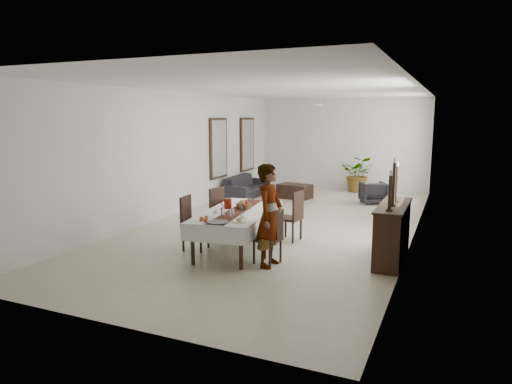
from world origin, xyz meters
name	(u,v)px	position (x,y,z in m)	size (l,w,h in m)	color
floor	(284,223)	(0.00, 0.00, 0.00)	(6.00, 12.00, 0.00)	beige
ceiling	(285,89)	(0.00, 0.00, 3.20)	(6.00, 12.00, 0.02)	white
wall_back	(342,144)	(0.00, 6.00, 1.60)	(6.00, 0.02, 3.20)	silver
wall_front	(110,199)	(0.00, -6.00, 1.60)	(6.00, 0.02, 3.20)	silver
wall_left	(177,154)	(-3.00, 0.00, 1.60)	(0.02, 12.00, 3.20)	silver
wall_right	(418,163)	(3.00, 0.00, 1.60)	(0.02, 12.00, 3.20)	silver
dining_table_top	(237,212)	(-0.08, -2.40, 0.73)	(1.01, 2.41, 0.05)	black
table_leg_fl	(193,245)	(-0.37, -3.59, 0.35)	(0.07, 0.07, 0.70)	black
table_leg_fr	(241,249)	(0.51, -3.48, 0.35)	(0.07, 0.07, 0.70)	black
table_leg_bl	(235,218)	(-0.67, -1.32, 0.35)	(0.07, 0.07, 0.70)	black
table_leg_br	(274,220)	(0.21, -1.20, 0.35)	(0.07, 0.07, 0.70)	black
tablecloth_top	(237,211)	(-0.08, -2.40, 0.76)	(1.19, 2.59, 0.01)	silver
tablecloth_drape_left	(209,216)	(-0.66, -2.47, 0.61)	(0.01, 2.59, 0.30)	white
tablecloth_drape_right	(267,220)	(0.50, -2.32, 0.61)	(0.01, 2.59, 0.30)	white
tablecloth_drape_near	(213,235)	(0.09, -3.68, 0.61)	(1.19, 0.01, 0.30)	white
tablecloth_drape_far	(256,206)	(-0.25, -1.12, 0.61)	(1.19, 0.01, 0.30)	white
table_runner	(237,211)	(-0.08, -2.40, 0.77)	(0.35, 2.51, 0.00)	#542518
red_pitcher	(228,203)	(-0.35, -2.28, 0.87)	(0.15, 0.15, 0.20)	maroon
pitcher_handle	(224,203)	(-0.43, -2.29, 0.87)	(0.12, 0.12, 0.02)	maroon
wine_glass_near	(232,214)	(0.12, -3.03, 0.85)	(0.07, 0.07, 0.17)	white
wine_glass_mid	(223,212)	(-0.11, -2.96, 0.85)	(0.07, 0.07, 0.17)	white
wine_glass_far	(241,206)	(-0.04, -2.34, 0.85)	(0.07, 0.07, 0.17)	silver
teacup_right	(243,217)	(0.30, -2.96, 0.80)	(0.09, 0.09, 0.06)	white
saucer_right	(243,218)	(0.30, -2.96, 0.77)	(0.15, 0.15, 0.01)	white
teacup_left	(216,212)	(-0.33, -2.79, 0.80)	(0.09, 0.09, 0.06)	white
saucer_left	(216,213)	(-0.33, -2.79, 0.77)	(0.15, 0.15, 0.01)	silver
plate_near_right	(239,222)	(0.37, -3.25, 0.77)	(0.24, 0.24, 0.02)	silver
bread_near_right	(239,220)	(0.37, -3.25, 0.80)	(0.09, 0.09, 0.09)	#D9BA6A
plate_near_left	(208,218)	(-0.28, -3.19, 0.77)	(0.24, 0.24, 0.02)	silver
plate_far_left	(231,204)	(-0.47, -1.89, 0.77)	(0.24, 0.24, 0.02)	white
serving_tray	(218,222)	(0.06, -3.44, 0.78)	(0.36, 0.36, 0.02)	#434348
jam_jar_a	(205,220)	(-0.16, -3.50, 0.80)	(0.06, 0.06, 0.08)	#9C4B16
jam_jar_b	(201,219)	(-0.27, -3.46, 0.80)	(0.06, 0.06, 0.08)	brown
jam_jar_c	(206,218)	(-0.23, -3.35, 0.80)	(0.06, 0.06, 0.08)	maroon
fruit_basket	(244,206)	(-0.06, -2.14, 0.82)	(0.30, 0.30, 0.10)	brown
fruit_red	(246,202)	(-0.04, -2.12, 0.89)	(0.09, 0.09, 0.09)	maroon
fruit_green	(242,202)	(-0.11, -2.12, 0.89)	(0.08, 0.08, 0.08)	olive
fruit_yellow	(243,203)	(-0.06, -2.19, 0.89)	(0.08, 0.08, 0.08)	gold
chair_right_near_seat	(267,239)	(0.78, -2.97, 0.43)	(0.41, 0.41, 0.05)	black
chair_right_near_leg_fl	(270,256)	(0.91, -3.17, 0.20)	(0.04, 0.04, 0.41)	black
chair_right_near_leg_fr	(281,251)	(0.98, -2.84, 0.20)	(0.04, 0.04, 0.41)	black
chair_right_near_leg_bl	(254,252)	(0.58, -3.10, 0.20)	(0.04, 0.04, 0.41)	black
chair_right_near_leg_br	(265,248)	(0.66, -2.77, 0.20)	(0.04, 0.04, 0.41)	black
chair_right_near_back	(276,225)	(0.97, -3.01, 0.71)	(0.41, 0.04, 0.52)	black
chair_right_far_seat	(289,218)	(0.63, -1.39, 0.47)	(0.45, 0.45, 0.05)	black
chair_right_far_leg_fl	(293,233)	(0.78, -1.60, 0.22)	(0.04, 0.04, 0.44)	black
chair_right_far_leg_fr	(301,229)	(0.84, -1.24, 0.22)	(0.04, 0.04, 0.44)	black
chair_right_far_leg_bl	(277,231)	(0.42, -1.54, 0.22)	(0.04, 0.04, 0.44)	black
chair_right_far_leg_br	(286,227)	(0.48, -1.18, 0.22)	(0.04, 0.04, 0.44)	black
chair_right_far_back	(298,205)	(0.83, -1.42, 0.77)	(0.45, 0.04, 0.57)	black
chair_left_near_seat	(196,226)	(-0.80, -2.77, 0.47)	(0.45, 0.45, 0.05)	black
chair_left_near_leg_fl	(191,236)	(-1.01, -2.61, 0.22)	(0.04, 0.04, 0.44)	black
chair_left_near_leg_fr	(183,240)	(-0.96, -2.97, 0.22)	(0.04, 0.04, 0.44)	black
chair_left_near_leg_bl	(208,237)	(-0.64, -2.56, 0.22)	(0.04, 0.04, 0.44)	black
chair_left_near_leg_br	(201,242)	(-0.60, -2.93, 0.22)	(0.04, 0.04, 0.44)	black
chair_left_near_back	(186,210)	(-1.00, -2.79, 0.77)	(0.45, 0.04, 0.57)	black
chair_left_far_seat	(224,216)	(-0.74, -1.70, 0.47)	(0.45, 0.45, 0.05)	black
chair_left_far_leg_fl	(224,224)	(-0.87, -1.48, 0.22)	(0.04, 0.04, 0.44)	black
chair_left_far_leg_fr	(212,227)	(-0.96, -1.84, 0.22)	(0.04, 0.04, 0.44)	black
chair_left_far_leg_bl	(236,227)	(-0.52, -1.57, 0.22)	(0.04, 0.04, 0.44)	black
chair_left_far_leg_br	(225,230)	(-0.61, -1.93, 0.22)	(0.04, 0.04, 0.44)	black
chair_left_far_back	(217,201)	(-0.94, -1.65, 0.77)	(0.45, 0.04, 0.57)	black
woman	(270,216)	(0.87, -3.09, 0.89)	(0.65, 0.43, 1.78)	gray
sideboard_body	(392,234)	(2.78, -1.96, 0.50)	(0.44, 1.66, 1.00)	black
sideboard_top	(394,205)	(2.78, -1.96, 1.02)	(0.49, 1.73, 0.03)	black
candlestick_near_base	(389,210)	(2.78, -2.57, 1.05)	(0.11, 0.11, 0.03)	black
candlestick_near_shaft	(390,192)	(2.78, -2.57, 1.34)	(0.06, 0.06, 0.55)	black
candlestick_near_candle	(391,173)	(2.78, -2.57, 1.66)	(0.04, 0.04, 0.09)	beige
candlestick_mid_base	(393,205)	(2.78, -2.12, 1.05)	(0.11, 0.11, 0.03)	black
candlestick_mid_shaft	(394,184)	(2.78, -2.12, 1.43)	(0.06, 0.06, 0.72)	black
candlestick_mid_candle	(395,160)	(2.78, -2.12, 1.83)	(0.04, 0.04, 0.09)	beige
candlestick_far_base	(396,201)	(2.78, -1.68, 1.05)	(0.11, 0.11, 0.03)	black
candlestick_far_shaft	(397,183)	(2.78, -1.68, 1.37)	(0.06, 0.06, 0.61)	black
candlestick_far_candle	(398,164)	(2.78, -1.68, 1.72)	(0.04, 0.04, 0.09)	beige
sofa	(246,186)	(-2.45, 3.14, 0.33)	(2.25, 0.88, 0.66)	#252227
armchair	(373,193)	(1.55, 3.49, 0.32)	(0.69, 0.71, 0.65)	#262428
coffee_table	(295,191)	(-0.87, 3.39, 0.22)	(1.00, 0.67, 0.44)	black
potted_plant	(358,174)	(0.72, 5.46, 0.61)	(1.11, 0.96, 1.23)	#265C24
mirror_frame_near	(218,148)	(-2.96, 2.20, 1.60)	(0.06, 1.05, 1.85)	black
mirror_glass_near	(219,148)	(-2.92, 2.20, 1.60)	(0.01, 0.90, 1.70)	white
mirror_frame_far	(247,144)	(-2.96, 4.30, 1.60)	(0.06, 1.05, 1.85)	black
mirror_glass_far	(248,144)	(-2.92, 4.30, 1.60)	(0.01, 0.90, 1.70)	silver
fan_rod	(320,98)	(0.00, 3.00, 3.10)	(0.04, 0.04, 0.20)	silver
fan_hub	(320,105)	(0.00, 3.00, 2.90)	(0.16, 0.16, 0.08)	silver
fan_blade_n	(323,105)	(0.00, 3.35, 2.90)	(0.10, 0.55, 0.01)	white
fan_blade_s	(317,105)	(0.00, 2.65, 2.90)	(0.10, 0.55, 0.01)	silver
fan_blade_e	(332,105)	(0.35, 3.00, 2.90)	(0.55, 0.10, 0.01)	silver
fan_blade_w	(309,105)	(-0.35, 3.00, 2.90)	(0.55, 0.10, 0.01)	silver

